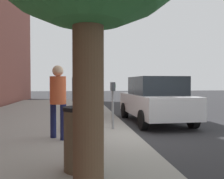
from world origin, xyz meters
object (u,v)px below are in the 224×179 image
object	(u,v)px
parked_sedan_near	(155,100)
traffic_signal	(92,67)
pedestrian_bystander	(58,95)
trash_bin	(81,138)
parking_meter	(113,95)
pedestrian_at_meter	(79,93)

from	to	relation	value
parked_sedan_near	traffic_signal	world-z (taller)	traffic_signal
traffic_signal	pedestrian_bystander	bearing A→B (deg)	172.50
pedestrian_bystander	parked_sedan_near	distance (m)	4.56
pedestrian_bystander	trash_bin	distance (m)	2.42
trash_bin	parking_meter	bearing A→B (deg)	-15.84
pedestrian_bystander	traffic_signal	bearing A→B (deg)	40.10
parking_meter	pedestrian_at_meter	xyz separation A→B (m)	(0.02, 1.02, 0.07)
traffic_signal	trash_bin	distance (m)	12.83
parking_meter	parked_sedan_near	bearing A→B (deg)	-45.60
pedestrian_at_meter	parked_sedan_near	world-z (taller)	pedestrian_at_meter
pedestrian_at_meter	traffic_signal	distance (m)	9.35
pedestrian_at_meter	trash_bin	xyz separation A→B (m)	(-3.45, -0.04, -0.57)
parking_meter	pedestrian_bystander	distance (m)	1.90
parking_meter	trash_bin	size ratio (longest dim) A/B	1.40
parking_meter	trash_bin	bearing A→B (deg)	164.16
pedestrian_bystander	trash_bin	size ratio (longest dim) A/B	1.80
parked_sedan_near	pedestrian_at_meter	bearing A→B (deg)	122.18
parking_meter	parked_sedan_near	xyz separation A→B (m)	(1.86, -1.90, -0.27)
parking_meter	parked_sedan_near	world-z (taller)	parked_sedan_near
pedestrian_at_meter	pedestrian_bystander	bearing A→B (deg)	-127.84
parking_meter	trash_bin	world-z (taller)	parking_meter
traffic_signal	parked_sedan_near	bearing A→B (deg)	-164.41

